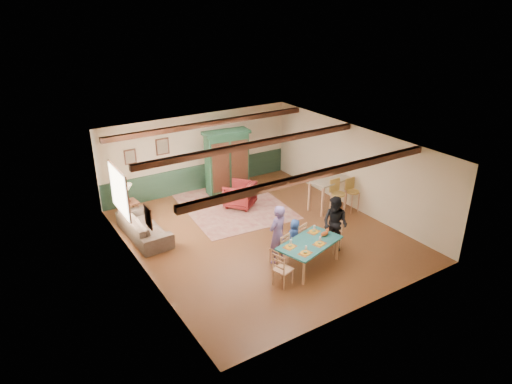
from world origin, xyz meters
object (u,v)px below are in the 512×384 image
armoire (227,162)px  bar_stool_right (353,196)px  person_man (277,235)px  cat (324,233)px  dining_chair_end_right (332,236)px  bar_stool_left (338,198)px  person_woman (335,224)px  dining_chair_far_right (297,237)px  person_child (295,235)px  end_table (130,211)px  dining_table (309,254)px  dining_chair_far_left (279,248)px  counter_table (328,194)px  dining_chair_end_left (283,269)px  armchair (240,195)px  sofa (144,227)px  table_lamp (128,193)px

armoire → bar_stool_right: size_ratio=2.03×
person_man → cat: bearing=136.5°
dining_chair_end_right → bar_stool_left: (1.52, 1.50, 0.16)m
person_woman → dining_chair_far_right: bearing=-130.3°
person_child → end_table: (-3.16, 4.15, -0.15)m
dining_table → dining_chair_far_left: dining_chair_far_left is taller
dining_chair_end_right → counter_table: (1.59, 2.05, 0.09)m
dining_chair_end_left → dining_chair_far_right: bearing=-65.1°
dining_chair_far_left → dining_chair_end_left: (-0.48, -0.83, 0.00)m
bar_stool_right → person_child: bearing=-160.6°
dining_chair_end_left → bar_stool_left: 4.14m
bar_stool_left → dining_chair_far_left: bearing=-159.5°
dining_table → bar_stool_right: bearing=29.6°
person_man → end_table: bearing=-76.6°
person_child → cat: size_ratio=2.79×
dining_chair_far_left → dining_chair_far_right: size_ratio=1.00×
person_man → person_child: bearing=180.0°
person_woman → armchair: (-0.77, 3.71, -0.35)m
dining_chair_end_left → person_child: person_child is taller
cat → dining_table: bearing=169.7°
dining_chair_end_right → bar_stool_right: size_ratio=0.80×
dining_chair_end_left → counter_table: (3.63, 2.63, 0.09)m
person_man → bar_stool_left: person_man is taller
person_woman → sofa: 5.36m
cat → end_table: 6.06m
dining_chair_end_right → bar_stool_left: bearing=118.5°
armchair → counter_table: bearing=105.8°
bar_stool_right → person_woman: bearing=-142.9°
person_woman → counter_table: bearing=127.4°
dining_chair_end_left → bar_stool_left: size_ratio=0.73×
dining_table → armoire: (0.56, 5.25, 0.76)m
dining_chair_far_right → counter_table: counter_table is taller
dining_chair_end_left → person_child: size_ratio=0.95×
cat → person_man: bearing=136.5°
armoire → dining_chair_far_right: bearing=-89.0°
person_woman → bar_stool_right: 2.53m
person_woman → bar_stool_left: size_ratio=1.28×
counter_table → bar_stool_right: size_ratio=1.15×
dining_chair_far_left → dining_chair_end_left: same height
person_man → counter_table: person_man is taller
dining_table → dining_chair_end_left: bearing=-164.0°
person_child → dining_chair_end_left: bearing=27.3°
cat → counter_table: size_ratio=0.26×
armchair → bar_stool_left: 3.15m
dining_chair_end_left → person_man: size_ratio=0.55×
dining_chair_end_left → end_table: dining_chair_end_left is taller
person_woman → armoire: (-0.55, 4.93, 0.35)m
dining_chair_end_left → armoire: (1.58, 5.54, 0.67)m
dining_chair_end_right → table_lamp: (-4.03, 4.67, 0.47)m
person_woman → sofa: size_ratio=0.68×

